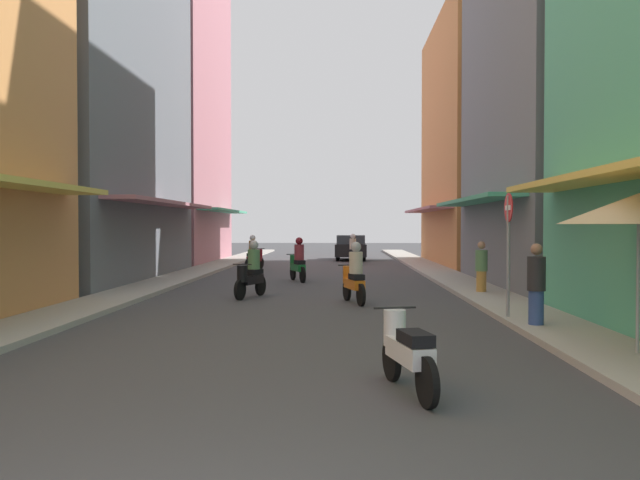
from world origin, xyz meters
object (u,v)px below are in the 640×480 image
(motorbike_silver, at_px, (354,250))
(pedestrian_midway, at_px, (536,287))
(motorbike_maroon, at_px, (254,254))
(pedestrian_crossing, at_px, (481,269))
(motorbike_green, at_px, (298,262))
(motorbike_black, at_px, (251,272))
(street_sign_no_entry, at_px, (508,239))
(motorbike_orange, at_px, (354,276))
(motorbike_white, at_px, (407,350))
(vendor_umbrella, at_px, (639,209))
(parked_car, at_px, (351,247))

(motorbike_silver, relative_size, pedestrian_midway, 1.08)
(motorbike_maroon, bearing_deg, pedestrian_crossing, -52.36)
(motorbike_green, distance_m, motorbike_silver, 10.62)
(motorbike_green, bearing_deg, motorbike_silver, 78.06)
(motorbike_black, relative_size, street_sign_no_entry, 0.66)
(motorbike_black, xyz_separation_m, street_sign_no_entry, (5.89, -4.28, 1.01))
(motorbike_green, bearing_deg, motorbike_orange, -73.56)
(pedestrian_crossing, bearing_deg, motorbike_white, -107.05)
(motorbike_orange, height_order, street_sign_no_entry, street_sign_no_entry)
(pedestrian_crossing, distance_m, street_sign_no_entry, 5.08)
(pedestrian_midway, xyz_separation_m, vendor_umbrella, (0.65, -2.64, 1.40))
(motorbike_black, distance_m, parked_car, 19.66)
(motorbike_maroon, relative_size, street_sign_no_entry, 0.66)
(pedestrian_crossing, height_order, street_sign_no_entry, street_sign_no_entry)
(motorbike_white, bearing_deg, pedestrian_crossing, 72.95)
(pedestrian_midway, bearing_deg, street_sign_no_entry, 104.06)
(parked_car, bearing_deg, pedestrian_crossing, -79.77)
(motorbike_maroon, distance_m, motorbike_green, 6.23)
(vendor_umbrella, bearing_deg, motorbike_green, 114.17)
(pedestrian_midway, xyz_separation_m, street_sign_no_entry, (-0.26, 1.02, 0.89))
(motorbike_orange, bearing_deg, motorbike_white, -87.07)
(motorbike_black, bearing_deg, parked_car, 81.01)
(motorbike_green, relative_size, vendor_umbrella, 0.70)
(motorbike_black, relative_size, vendor_umbrella, 0.71)
(street_sign_no_entry, bearing_deg, motorbike_green, 117.81)
(parked_car, relative_size, vendor_umbrella, 1.68)
(street_sign_no_entry, bearing_deg, motorbike_black, 144.02)
(motorbike_green, bearing_deg, pedestrian_crossing, -38.69)
(motorbike_green, distance_m, motorbike_orange, 6.57)
(motorbike_green, distance_m, pedestrian_midway, 11.62)
(vendor_umbrella, bearing_deg, motorbike_white, -152.77)
(motorbike_white, bearing_deg, motorbike_orange, 92.93)
(motorbike_orange, bearing_deg, vendor_umbrella, -59.35)
(motorbike_black, xyz_separation_m, motorbike_white, (3.25, -9.77, -0.20))
(motorbike_silver, xyz_separation_m, motorbike_orange, (-0.34, -16.69, 0.00))
(motorbike_green, bearing_deg, street_sign_no_entry, -62.19)
(motorbike_green, height_order, street_sign_no_entry, street_sign_no_entry)
(motorbike_maroon, bearing_deg, parked_car, 62.39)
(motorbike_maroon, distance_m, motorbike_silver, 6.48)
(motorbike_orange, distance_m, street_sign_no_entry, 4.46)
(motorbike_green, height_order, pedestrian_crossing, motorbike_green)
(pedestrian_midway, relative_size, street_sign_no_entry, 0.62)
(motorbike_white, relative_size, parked_car, 0.43)
(motorbike_black, distance_m, motorbike_silver, 15.80)
(pedestrian_midway, distance_m, vendor_umbrella, 3.06)
(motorbike_silver, bearing_deg, parked_car, 91.07)
(motorbike_black, distance_m, vendor_umbrella, 10.57)
(motorbike_orange, bearing_deg, motorbike_black, 156.70)
(pedestrian_midway, relative_size, vendor_umbrella, 0.67)
(parked_car, relative_size, street_sign_no_entry, 1.56)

